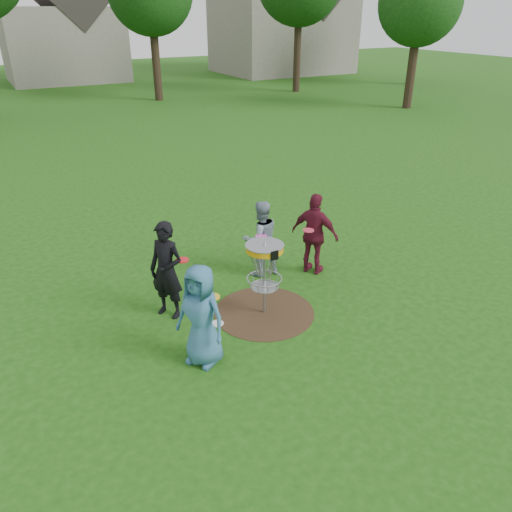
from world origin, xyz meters
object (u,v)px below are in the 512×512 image
player_black (167,271)px  player_maroon (315,234)px  disc_golf_basket (265,262)px  player_grey (260,239)px  player_blue (201,316)px

player_black → player_maroon: 3.14m
player_black → disc_golf_basket: bearing=28.0°
player_grey → player_maroon: size_ratio=0.93×
player_blue → player_black: player_black is taller
player_grey → player_maroon: player_maroon is taller
player_black → player_grey: (2.15, 0.55, -0.09)m
player_black → disc_golf_basket: (1.49, -0.77, 0.14)m
disc_golf_basket → player_maroon: bearing=27.4°
player_grey → player_maroon: (0.98, -0.46, 0.06)m
player_grey → player_maroon: 1.09m
player_black → player_grey: player_black is taller
player_black → player_maroon: player_black is taller
player_grey → player_maroon: bearing=158.9°
player_black → player_maroon: size_ratio=1.04×
player_maroon → player_black: bearing=60.6°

